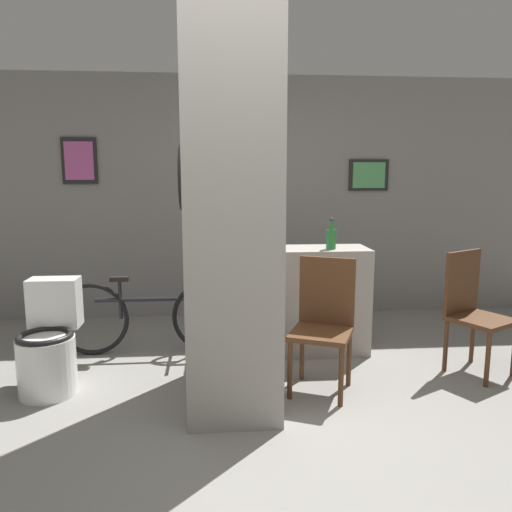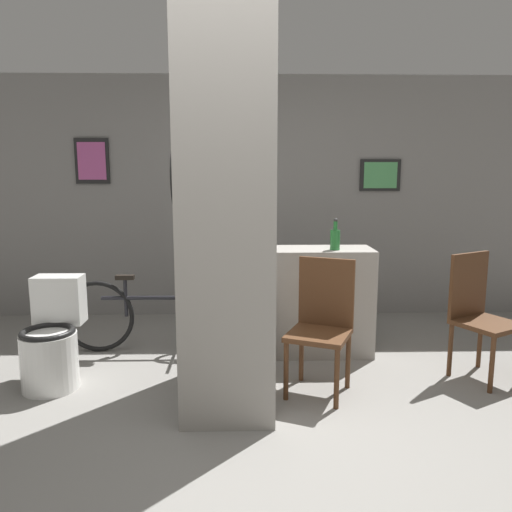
% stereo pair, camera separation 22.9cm
% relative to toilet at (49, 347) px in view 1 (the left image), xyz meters
% --- Properties ---
extents(ground_plane, '(14.00, 14.00, 0.00)m').
position_rel_toilet_xyz_m(ground_plane, '(1.42, -0.73, -0.33)').
color(ground_plane, gray).
extents(wall_back, '(8.00, 0.09, 2.60)m').
position_rel_toilet_xyz_m(wall_back, '(1.42, 1.90, 0.97)').
color(wall_back, gray).
rests_on(wall_back, ground_plane).
extents(pillar_center, '(0.63, 0.98, 2.60)m').
position_rel_toilet_xyz_m(pillar_center, '(1.32, -0.24, 0.97)').
color(pillar_center, gray).
rests_on(pillar_center, ground_plane).
extents(counter_shelf, '(1.18, 0.44, 0.93)m').
position_rel_toilet_xyz_m(counter_shelf, '(1.96, 0.65, 0.14)').
color(counter_shelf, gray).
rests_on(counter_shelf, ground_plane).
extents(toilet, '(0.41, 0.57, 0.80)m').
position_rel_toilet_xyz_m(toilet, '(0.00, 0.00, 0.00)').
color(toilet, white).
rests_on(toilet, ground_plane).
extents(chair_near_pillar, '(0.54, 0.54, 0.97)m').
position_rel_toilet_xyz_m(chair_near_pillar, '(1.99, -0.13, 0.19)').
color(chair_near_pillar, '#4C2D19').
rests_on(chair_near_pillar, ground_plane).
extents(chair_by_doorway, '(0.56, 0.56, 0.97)m').
position_rel_toilet_xyz_m(chair_by_doorway, '(3.25, 0.09, 0.19)').
color(chair_by_doorway, '#4C2D19').
rests_on(chair_by_doorway, ground_plane).
extents(bicycle, '(1.66, 0.42, 0.69)m').
position_rel_toilet_xyz_m(bicycle, '(0.65, 0.70, 0.01)').
color(bicycle, black).
rests_on(bicycle, ground_plane).
extents(bottle_tall, '(0.08, 0.08, 0.27)m').
position_rel_toilet_xyz_m(bottle_tall, '(2.21, 0.57, 0.70)').
color(bottle_tall, '#267233').
rests_on(bottle_tall, counter_shelf).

